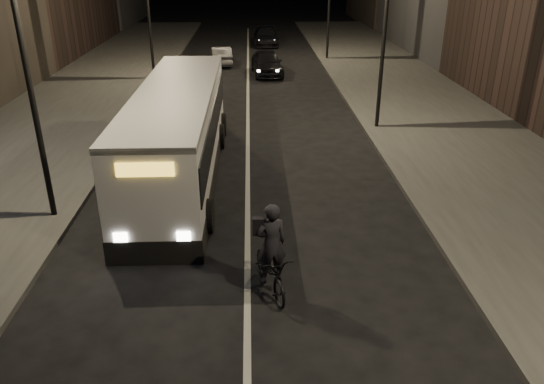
{
  "coord_description": "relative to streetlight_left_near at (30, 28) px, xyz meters",
  "views": [
    {
      "loc": [
        0.15,
        -9.94,
        7.13
      ],
      "look_at": [
        0.65,
        2.36,
        1.5
      ],
      "focal_mm": 35.0,
      "sensor_mm": 36.0,
      "label": 1
    }
  ],
  "objects": [
    {
      "name": "ground",
      "position": [
        5.33,
        -4.0,
        -5.36
      ],
      "size": [
        180.0,
        180.0,
        0.0
      ],
      "primitive_type": "plane",
      "color": "black",
      "rests_on": "ground"
    },
    {
      "name": "sidewalk_right",
      "position": [
        13.83,
        10.0,
        -5.28
      ],
      "size": [
        7.0,
        70.0,
        0.16
      ],
      "primitive_type": "cube",
      "color": "#333331",
      "rests_on": "ground"
    },
    {
      "name": "sidewalk_left",
      "position": [
        -3.17,
        10.0,
        -5.28
      ],
      "size": [
        7.0,
        70.0,
        0.16
      ],
      "primitive_type": "cube",
      "color": "#333331",
      "rests_on": "ground"
    },
    {
      "name": "streetlight_left_near",
      "position": [
        0.0,
        0.0,
        0.0
      ],
      "size": [
        1.2,
        0.44,
        8.12
      ],
      "color": "black",
      "rests_on": "sidewalk_left"
    },
    {
      "name": "city_bus",
      "position": [
        3.05,
        3.1,
        -3.69
      ],
      "size": [
        2.74,
        11.47,
        3.08
      ],
      "rotation": [
        0.0,
        0.0,
        -0.0
      ],
      "color": "silver",
      "rests_on": "ground"
    },
    {
      "name": "cyclist_on_bicycle",
      "position": [
        5.87,
        -3.84,
        -4.6
      ],
      "size": [
        1.21,
        2.1,
        2.29
      ],
      "rotation": [
        0.0,
        0.0,
        0.27
      ],
      "color": "black",
      "rests_on": "ground"
    },
    {
      "name": "car_near",
      "position": [
        6.52,
        19.42,
        -4.62
      ],
      "size": [
        2.1,
        4.46,
        1.48
      ],
      "primitive_type": "imported",
      "rotation": [
        0.0,
        0.0,
        0.08
      ],
      "color": "black",
      "rests_on": "ground"
    },
    {
      "name": "car_mid",
      "position": [
        3.5,
        22.74,
        -4.75
      ],
      "size": [
        1.75,
        3.85,
        1.23
      ],
      "primitive_type": "imported",
      "rotation": [
        0.0,
        0.0,
        3.27
      ],
      "color": "#3E3E41",
      "rests_on": "ground"
    },
    {
      "name": "car_far",
      "position": [
        6.81,
        30.86,
        -4.67
      ],
      "size": [
        2.0,
        4.82,
        1.39
      ],
      "primitive_type": "imported",
      "rotation": [
        0.0,
        0.0,
        0.01
      ],
      "color": "black",
      "rests_on": "ground"
    }
  ]
}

